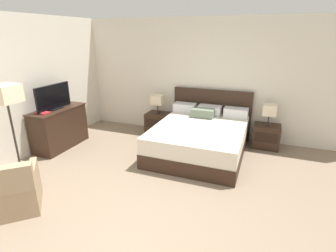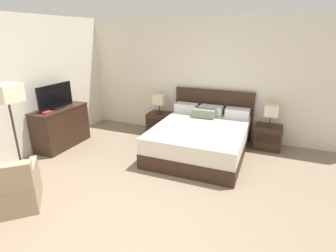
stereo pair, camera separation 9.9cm
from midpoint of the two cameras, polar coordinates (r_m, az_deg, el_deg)
The scene contains 13 objects.
ground_plane at distance 3.30m, azimuth -12.36°, elevation -24.97°, with size 11.80×11.80×0.00m, color #84705B.
wall_back at distance 6.10m, azimuth 8.26°, elevation 10.16°, with size 6.89×0.06×2.64m, color silver.
wall_left at distance 5.68m, azimuth -28.26°, elevation 7.39°, with size 0.06×5.73×2.64m, color silver.
bed at distance 5.30m, azimuth 7.70°, elevation -2.51°, with size 1.78×2.11×1.11m.
nightstand_left at distance 6.37m, azimuth -1.40°, elevation 0.74°, with size 0.53×0.45×0.48m.
nightstand_right at distance 5.89m, azimuth 21.35°, elevation -2.25°, with size 0.53×0.45×0.48m.
table_lamp_left at distance 6.21m, azimuth -1.44°, elevation 5.75°, with size 0.27×0.27×0.45m.
table_lamp_right at distance 5.71m, azimuth 22.05°, elevation 3.10°, with size 0.27×0.27×0.45m.
dresser at distance 5.96m, azimuth -21.76°, elevation -0.09°, with size 0.52×1.20×0.84m.
tv at distance 5.76m, azimuth -22.85°, elevation 5.87°, with size 0.18×0.88×0.50m.
book_red_cover at distance 5.58m, azimuth -24.83°, elevation 2.79°, with size 0.26×0.16×0.03m, color #B7282D.
armchair_by_window at distance 4.22m, azimuth -30.51°, elevation -11.85°, with size 0.97×0.97×0.76m.
floor_lamp at distance 4.51m, azimuth -30.94°, elevation 4.79°, with size 0.34×0.34×1.60m.
Camera 2 is at (1.51, -1.86, 2.28)m, focal length 28.00 mm.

